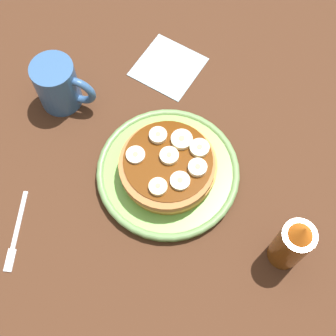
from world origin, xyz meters
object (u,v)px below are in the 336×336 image
Objects in this scene: banana_slice_2 at (197,168)px; banana_slice_4 at (136,155)px; banana_slice_5 at (158,136)px; syrup_bottle at (292,244)px; banana_slice_0 at (169,156)px; banana_slice_6 at (180,181)px; napkin at (168,67)px; banana_slice_7 at (199,148)px; banana_slice_1 at (161,188)px; pancake_stack at (167,166)px; coffee_mug at (59,85)px; plate at (168,172)px; fork at (16,235)px; banana_slice_3 at (182,140)px.

banana_slice_2 is 9.71cm from banana_slice_4.
syrup_bottle is (23.51, -10.51, -0.11)cm from banana_slice_5.
banana_slice_0 is 1.04× the size of banana_slice_5.
banana_slice_6 reaches higher than napkin.
banana_slice_7 is at bearing -58.27° from napkin.
banana_slice_1 is 27.00cm from napkin.
pancake_stack is 5.31× the size of banana_slice_4.
coffee_mug is at bearing 152.25° from banana_slice_4.
banana_slice_4 reaches higher than plate.
banana_slice_0 is at bearing -18.99° from coffee_mug.
banana_slice_2 is at bearing -7.31° from banana_slice_0.
pancake_stack reaches higher than fork.
banana_slice_6 is at bearing -123.59° from banana_slice_2.
banana_slice_1 is (0.43, -4.80, 4.97)cm from plate.
banana_slice_2 is (4.78, -0.61, 0.04)cm from banana_slice_0.
banana_slice_2 is at bearing 56.41° from banana_slice_6.
banana_slice_5 is 18.60cm from napkin.
banana_slice_0 is at bearing 81.97° from pancake_stack.
banana_slice_1 is 8.68cm from banana_slice_3.
banana_slice_3 is at bearing 73.70° from pancake_stack.
banana_slice_2 is at bearing 48.10° from banana_slice_1.
coffee_mug is at bearing 159.75° from plate.
banana_slice_6 is 0.24× the size of fork.
pancake_stack is at bearing -98.03° from banana_slice_0.
fork is at bearing -166.05° from syrup_bottle.
banana_slice_1 is 0.96× the size of banana_slice_2.
banana_slice_6 reaches higher than plate.
banana_slice_5 is at bearing -13.77° from coffee_mug.
coffee_mug is 20.27cm from napkin.
banana_slice_3 reaches higher than plate.
napkin is (-10.67, 17.26, -5.96)cm from banana_slice_7.
plate is at bearing 41.49° from fork.
banana_slice_0 is 4.94cm from banana_slice_7.
fork is (-19.74, -12.28, -5.86)cm from banana_slice_1.
banana_slice_7 is 0.28× the size of napkin.
banana_slice_3 is 3.10cm from banana_slice_7.
plate is at bearing -81.46° from banana_slice_0.
banana_slice_7 is (3.60, 8.11, -0.00)cm from banana_slice_1.
fork is at bearing -144.64° from banana_slice_2.
banana_slice_0 and banana_slice_3 have the same top height.
banana_slice_7 is 31.54cm from fork.
banana_slice_3 and banana_slice_5 have the same top height.
fork is at bearing -137.44° from banana_slice_0.
coffee_mug is at bearing -140.82° from napkin.
banana_slice_2 is 0.86× the size of banana_slice_3.
banana_slice_4 is 1.04× the size of banana_slice_5.
banana_slice_1 is 0.91× the size of banana_slice_7.
banana_slice_6 is at bearing -23.86° from coffee_mug.
banana_slice_6 reaches higher than pancake_stack.
banana_slice_1 is at bearing -84.91° from plate.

